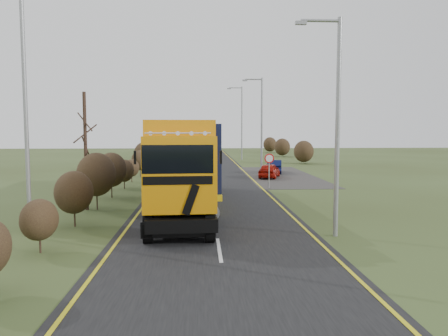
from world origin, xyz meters
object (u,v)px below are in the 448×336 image
lorry (185,160)px  streetlight_near (335,118)px  speed_sign (269,164)px  car_blue_sedan (274,167)px  car_red_hatchback (269,171)px

lorry → streetlight_near: (5.93, -6.64, 2.01)m
speed_sign → lorry: bearing=-127.8°
lorry → car_blue_sedan: size_ratio=4.25×
car_red_hatchback → streetlight_near: (-0.78, -20.63, 3.93)m
lorry → speed_sign: 9.22m
streetlight_near → lorry: bearing=131.8°
lorry → streetlight_near: 9.13m
car_red_hatchback → car_blue_sedan: same height
car_blue_sedan → streetlight_near: 25.15m
car_red_hatchback → speed_sign: size_ratio=1.50×
lorry → car_red_hatchback: lorry is taller
car_blue_sedan → streetlight_near: size_ratio=0.46×
car_red_hatchback → car_blue_sedan: 4.29m
lorry → car_blue_sedan: lorry is taller
speed_sign → car_blue_sedan: bearing=78.3°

